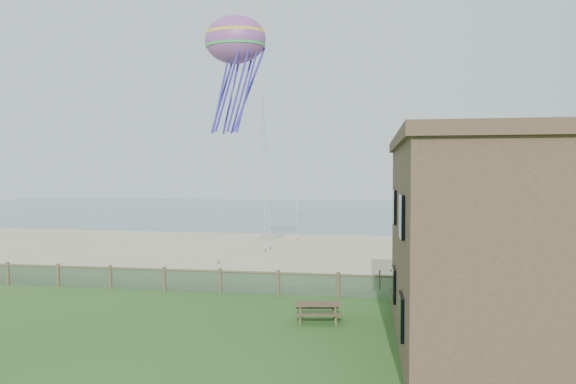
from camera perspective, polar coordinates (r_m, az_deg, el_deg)
name	(u,v)px	position (r m, az deg, el deg)	size (l,w,h in m)	color
ground	(251,331)	(20.50, -4.16, -15.20)	(160.00, 160.00, 0.00)	#25561D
sand_beach	(313,249)	(41.75, 2.78, -6.34)	(72.00, 20.00, 0.02)	tan
ocean	(342,211)	(85.40, 6.00, -2.08)	(160.00, 68.00, 0.02)	slate
chainlink_fence	(278,284)	(26.05, -1.10, -10.21)	(36.20, 0.20, 1.25)	#4E412C
motel_deck	(564,306)	(26.18, 28.32, -11.06)	(15.00, 2.00, 0.50)	brown
picnic_table	(317,312)	(21.72, 3.29, -13.14)	(1.83, 1.38, 0.77)	brown
octopus_kite	(235,72)	(31.90, -5.87, 13.13)	(3.64, 2.57, 7.50)	#FF2849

